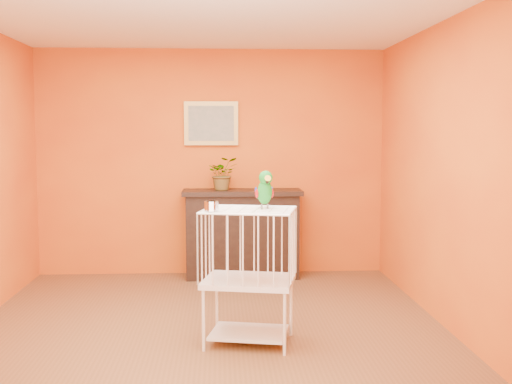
{
  "coord_description": "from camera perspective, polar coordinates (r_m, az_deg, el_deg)",
  "views": [
    {
      "loc": [
        0.09,
        -5.2,
        1.67
      ],
      "look_at": [
        0.37,
        -0.28,
        1.2
      ],
      "focal_mm": 45.0,
      "sensor_mm": 36.0,
      "label": 1
    }
  ],
  "objects": [
    {
      "name": "framed_picture",
      "position": [
        7.42,
        -4.01,
        6.1
      ],
      "size": [
        0.62,
        0.04,
        0.5
      ],
      "color": "#AA853D",
      "rests_on": "room_shell"
    },
    {
      "name": "parrot",
      "position": [
        4.97,
        0.78,
        0.24
      ],
      "size": [
        0.15,
        0.27,
        0.3
      ],
      "rotation": [
        0.0,
        0.0,
        0.15
      ],
      "color": "#59544C",
      "rests_on": "birdcage"
    },
    {
      "name": "room_shell",
      "position": [
        5.2,
        -4.3,
        4.54
      ],
      "size": [
        4.5,
        4.5,
        4.5
      ],
      "color": "orange",
      "rests_on": "ground"
    },
    {
      "name": "ground",
      "position": [
        5.46,
        -4.18,
        -12.32
      ],
      "size": [
        4.5,
        4.5,
        0.0
      ],
      "primitive_type": "plane",
      "color": "brown",
      "rests_on": "ground"
    },
    {
      "name": "potted_plant",
      "position": [
        7.27,
        -2.96,
        1.33
      ],
      "size": [
        0.38,
        0.42,
        0.29
      ],
      "primitive_type": "imported",
      "rotation": [
        0.0,
        0.0,
        0.14
      ],
      "color": "#26722D",
      "rests_on": "console_cabinet"
    },
    {
      "name": "birdcage",
      "position": [
        5.04,
        -0.64,
        -7.32
      ],
      "size": [
        0.78,
        0.66,
        1.06
      ],
      "rotation": [
        0.0,
        0.0,
        -0.21
      ],
      "color": "white",
      "rests_on": "ground"
    },
    {
      "name": "console_cabinet",
      "position": [
        7.31,
        -1.24,
        -3.71
      ],
      "size": [
        1.35,
        0.48,
        1.0
      ],
      "color": "black",
      "rests_on": "ground"
    },
    {
      "name": "feed_cup",
      "position": [
        4.82,
        -3.98,
        -1.25
      ],
      "size": [
        0.11,
        0.11,
        0.07
      ],
      "primitive_type": "cylinder",
      "color": "silver",
      "rests_on": "birdcage"
    }
  ]
}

